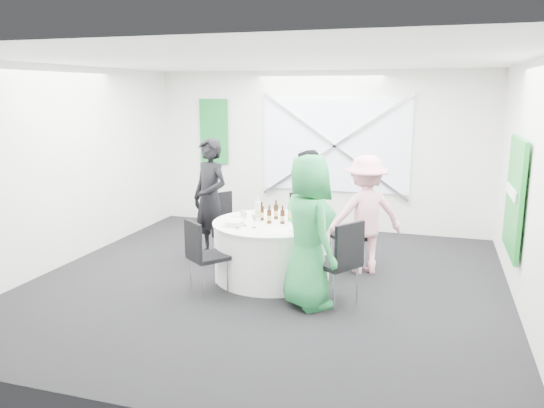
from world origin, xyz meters
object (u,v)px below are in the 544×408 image
(person_woman_green, at_px, (309,232))
(chair_front_right, at_px, (341,257))
(green_water_bottle, at_px, (291,212))
(banquet_table, at_px, (272,250))
(chair_back, at_px, (299,219))
(chair_front_left, at_px, (202,251))
(chair_back_right, at_px, (354,230))
(person_man_back, at_px, (307,204))
(person_man_back_left, at_px, (210,199))
(person_woman_pink, at_px, (365,215))
(clear_water_bottle, at_px, (258,212))
(chair_back_left, at_px, (225,220))

(person_woman_green, bearing_deg, chair_front_right, -117.64)
(person_woman_green, distance_m, green_water_bottle, 1.03)
(banquet_table, xyz_separation_m, chair_back, (0.06, 1.23, 0.14))
(chair_back, bearing_deg, chair_front_right, -60.29)
(chair_front_right, xyz_separation_m, chair_front_left, (-1.68, -0.10, -0.06))
(banquet_table, bearing_deg, chair_back_right, 35.36)
(banquet_table, relative_size, person_woman_green, 0.88)
(person_man_back, bearing_deg, person_man_back_left, -58.76)
(person_man_back_left, bearing_deg, person_woman_green, -10.20)
(banquet_table, bearing_deg, person_woman_pink, 26.23)
(chair_back, xyz_separation_m, chair_front_left, (-0.69, -2.04, 0.02))
(banquet_table, distance_m, chair_back_right, 1.22)
(chair_back_right, distance_m, person_woman_pink, 0.33)
(banquet_table, height_order, chair_back_right, chair_back_right)
(chair_back, height_order, clear_water_bottle, clear_water_bottle)
(person_man_back_left, relative_size, person_woman_green, 1.01)
(green_water_bottle, bearing_deg, banquet_table, -149.27)
(person_man_back_left, bearing_deg, chair_front_left, -43.71)
(banquet_table, bearing_deg, person_man_back, 78.67)
(chair_back_left, bearing_deg, person_man_back, -34.98)
(person_man_back, xyz_separation_m, person_woman_green, (0.47, -1.84, 0.08))
(chair_front_left, bearing_deg, clear_water_bottle, -80.33)
(chair_front_left, relative_size, person_woman_pink, 0.57)
(chair_front_left, bearing_deg, person_man_back_left, -32.15)
(person_woman_pink, distance_m, person_woman_green, 1.43)
(chair_back_right, distance_m, chair_front_left, 2.21)
(chair_front_left, distance_m, person_man_back, 2.06)
(chair_back, bearing_deg, person_man_back, -46.15)
(chair_back_left, bearing_deg, chair_back_right, -53.89)
(chair_back_left, distance_m, chair_back_right, 1.90)
(banquet_table, height_order, green_water_bottle, green_water_bottle)
(chair_front_right, distance_m, person_woman_pink, 1.29)
(chair_front_left, bearing_deg, chair_back_left, -40.52)
(person_man_back_left, xyz_separation_m, person_man_back, (1.34, 0.49, -0.09))
(chair_front_left, height_order, person_woman_pink, person_woman_pink)
(chair_front_left, relative_size, person_woman_green, 0.52)
(chair_front_right, distance_m, person_man_back, 1.96)
(banquet_table, xyz_separation_m, green_water_bottle, (0.22, 0.13, 0.50))
(person_man_back, xyz_separation_m, green_water_bottle, (0.01, -0.92, 0.08))
(chair_back_right, relative_size, chair_front_left, 1.02)
(chair_back, height_order, chair_front_left, chair_front_left)
(chair_front_left, distance_m, person_man_back_left, 1.50)
(green_water_bottle, bearing_deg, chair_front_left, -132.32)
(green_water_bottle, bearing_deg, person_woman_green, -63.19)
(person_man_back_left, bearing_deg, clear_water_bottle, -4.66)
(banquet_table, height_order, chair_front_right, chair_front_right)
(person_man_back, distance_m, person_woman_pink, 1.05)
(chair_back_right, bearing_deg, chair_front_left, -82.45)
(chair_front_left, height_order, person_man_back_left, person_man_back_left)
(chair_front_right, height_order, clear_water_bottle, clear_water_bottle)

